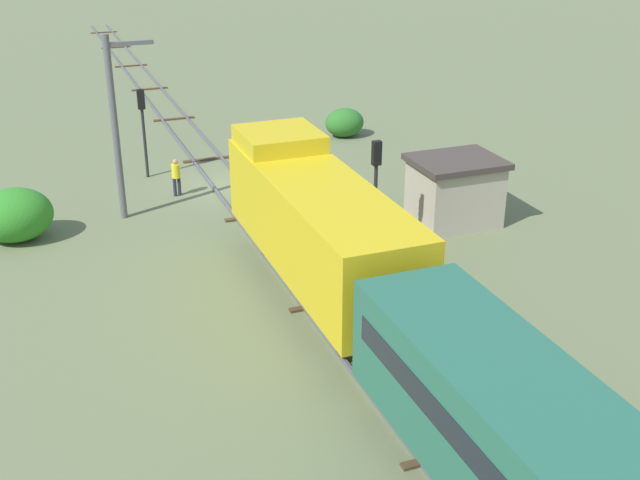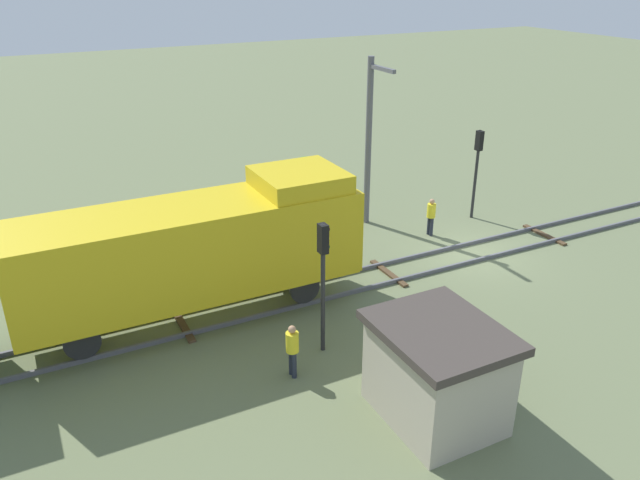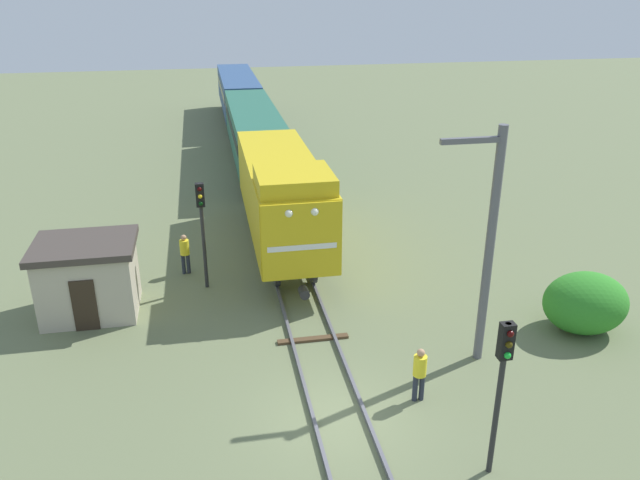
% 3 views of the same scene
% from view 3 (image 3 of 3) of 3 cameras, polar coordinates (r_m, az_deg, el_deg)
% --- Properties ---
extents(ground_plane, '(147.18, 147.18, 0.00)m').
position_cam_3_polar(ground_plane, '(17.89, 1.76, -15.97)').
color(ground_plane, '#66704C').
extents(railway_track, '(2.40, 98.12, 0.16)m').
position_cam_3_polar(railway_track, '(17.85, 1.76, -15.79)').
color(railway_track, '#595960').
rests_on(railway_track, ground).
extents(locomotive, '(2.90, 11.60, 4.60)m').
position_cam_3_polar(locomotive, '(26.68, -3.50, 4.37)').
color(locomotive, gold).
rests_on(locomotive, railway_track).
extents(passenger_car_leading, '(2.84, 14.00, 3.66)m').
position_cam_3_polar(passenger_car_leading, '(39.54, -6.06, 10.04)').
color(passenger_car_leading, '#26604C').
rests_on(passenger_car_leading, railway_track).
extents(passenger_car_trailing, '(2.84, 14.00, 3.66)m').
position_cam_3_polar(passenger_car_trailing, '(53.85, -7.50, 13.38)').
color(passenger_car_trailing, '#2D4C7A').
rests_on(passenger_car_trailing, railway_track).
extents(traffic_signal_near, '(0.32, 0.34, 4.18)m').
position_cam_3_polar(traffic_signal_near, '(15.13, 16.31, -11.52)').
color(traffic_signal_near, '#262628').
rests_on(traffic_signal_near, ground).
extents(traffic_signal_mid, '(0.32, 0.34, 4.26)m').
position_cam_3_polar(traffic_signal_mid, '(23.79, -10.76, 2.12)').
color(traffic_signal_mid, '#262628').
rests_on(traffic_signal_mid, ground).
extents(worker_near_track, '(0.38, 0.38, 1.70)m').
position_cam_3_polar(worker_near_track, '(18.17, 9.10, -11.71)').
color(worker_near_track, '#262B38').
rests_on(worker_near_track, ground).
extents(worker_by_signal, '(0.38, 0.38, 1.70)m').
position_cam_3_polar(worker_by_signal, '(25.85, -12.26, -0.99)').
color(worker_by_signal, '#262B38').
rests_on(worker_by_signal, ground).
extents(catenary_mast, '(1.94, 0.28, 7.51)m').
position_cam_3_polar(catenary_mast, '(19.08, 15.13, -0.22)').
color(catenary_mast, '#595960').
rests_on(catenary_mast, ground).
extents(relay_hut, '(3.50, 2.90, 2.74)m').
position_cam_3_polar(relay_hut, '(23.67, -20.40, -3.21)').
color(relay_hut, '#B2A893').
rests_on(relay_hut, ground).
extents(bush_mid, '(2.89, 2.37, 2.10)m').
position_cam_3_polar(bush_mid, '(23.05, 23.10, -5.31)').
color(bush_mid, '#2E8326').
rests_on(bush_mid, ground).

